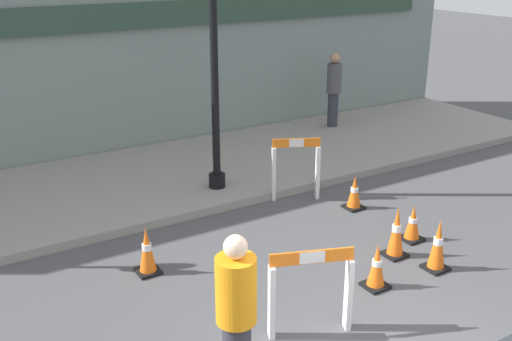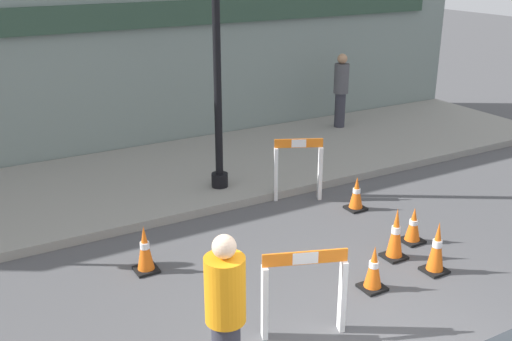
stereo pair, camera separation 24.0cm
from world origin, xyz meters
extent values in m
cube|color=gray|center=(0.00, 6.30, 0.07)|extent=(18.00, 3.59, 0.14)
cube|color=gray|center=(0.00, 8.17, 2.75)|extent=(18.00, 0.12, 5.50)
cube|color=#2D4738|center=(0.00, 8.06, 2.80)|extent=(16.20, 0.10, 0.50)
cylinder|color=black|center=(0.94, 5.22, 0.26)|extent=(0.29, 0.29, 0.24)
cylinder|color=black|center=(0.94, 5.22, 2.31)|extent=(0.13, 0.13, 4.33)
cube|color=white|center=(2.33, 4.19, 0.47)|extent=(0.11, 0.14, 0.93)
cube|color=white|center=(1.65, 4.51, 0.47)|extent=(0.11, 0.14, 0.93)
cube|color=orange|center=(1.99, 4.35, 1.01)|extent=(0.74, 0.37, 0.15)
cube|color=white|center=(1.99, 4.35, 1.01)|extent=(0.23, 0.13, 0.14)
cube|color=white|center=(-0.46, 1.29, 0.44)|extent=(0.10, 0.14, 0.87)
cube|color=white|center=(0.35, 0.98, 0.44)|extent=(0.10, 0.14, 0.87)
cube|color=orange|center=(-0.06, 1.14, 0.95)|extent=(0.88, 0.35, 0.15)
cube|color=white|center=(-0.06, 1.14, 0.95)|extent=(0.27, 0.13, 0.14)
cube|color=black|center=(1.22, 1.47, 0.02)|extent=(0.30, 0.30, 0.04)
cone|color=orange|center=(1.22, 1.47, 0.32)|extent=(0.23, 0.23, 0.56)
cylinder|color=white|center=(1.22, 1.47, 0.35)|extent=(0.13, 0.13, 0.08)
cube|color=black|center=(2.01, 1.96, 0.02)|extent=(0.30, 0.30, 0.04)
cone|color=orange|center=(2.01, 1.96, 0.39)|extent=(0.22, 0.22, 0.70)
cylinder|color=white|center=(2.01, 1.96, 0.43)|extent=(0.13, 0.13, 0.10)
cube|color=black|center=(2.57, 2.19, 0.02)|extent=(0.30, 0.30, 0.04)
cone|color=orange|center=(2.57, 2.19, 0.29)|extent=(0.22, 0.22, 0.50)
cylinder|color=white|center=(2.57, 2.19, 0.32)|extent=(0.13, 0.13, 0.07)
cube|color=black|center=(-1.10, 3.31, 0.02)|extent=(0.30, 0.30, 0.04)
cone|color=orange|center=(-1.10, 3.31, 0.35)|extent=(0.23, 0.22, 0.62)
cylinder|color=white|center=(-1.10, 3.31, 0.38)|extent=(0.13, 0.13, 0.09)
cube|color=black|center=(2.22, 1.40, 0.02)|extent=(0.30, 0.30, 0.04)
cone|color=orange|center=(2.22, 1.40, 0.38)|extent=(0.22, 0.23, 0.69)
cylinder|color=white|center=(2.22, 1.40, 0.42)|extent=(0.13, 0.13, 0.10)
cube|color=black|center=(2.59, 3.52, 0.02)|extent=(0.30, 0.30, 0.04)
cone|color=orange|center=(2.59, 3.52, 0.30)|extent=(0.22, 0.22, 0.53)
cylinder|color=white|center=(2.59, 3.52, 0.33)|extent=(0.13, 0.13, 0.07)
cylinder|color=orange|center=(-1.20, 0.75, 1.11)|extent=(0.54, 0.54, 0.65)
sphere|color=beige|center=(-1.20, 0.75, 1.55)|extent=(0.32, 0.32, 0.22)
cylinder|color=#33333D|center=(5.01, 7.19, 0.54)|extent=(0.32, 0.32, 0.80)
cylinder|color=#4C4C51|center=(5.01, 7.19, 1.27)|extent=(0.44, 0.44, 0.66)
sphere|color=tan|center=(5.01, 7.19, 1.72)|extent=(0.29, 0.29, 0.23)
camera|label=1|loc=(-3.50, -3.37, 4.03)|focal=42.00mm
camera|label=2|loc=(-3.29, -3.50, 4.03)|focal=42.00mm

